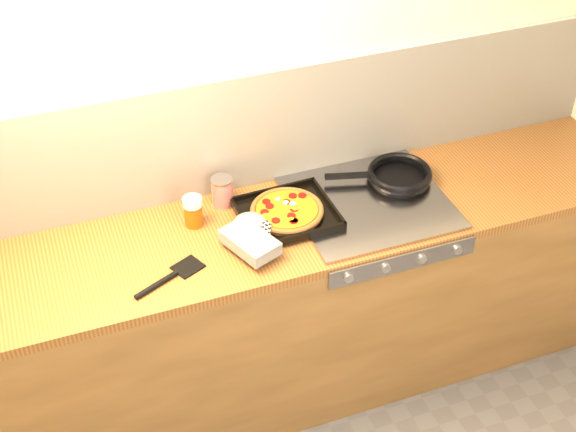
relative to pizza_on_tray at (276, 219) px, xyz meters
name	(u,v)px	position (x,y,z in m)	size (l,w,h in m)	color
room_shell	(236,135)	(-0.06, 0.30, 0.21)	(3.20, 3.20, 3.20)	white
counter_run	(264,312)	(-0.06, 0.01, -0.49)	(3.20, 0.62, 0.90)	olive
stovetop	(369,203)	(0.39, 0.01, -0.04)	(0.60, 0.56, 0.02)	gray
pizza_on_tray	(276,219)	(0.00, 0.00, 0.00)	(0.48, 0.42, 0.06)	black
frying_pan	(398,175)	(0.56, 0.10, 0.00)	(0.46, 0.32, 0.04)	black
tomato_can	(222,192)	(-0.15, 0.21, 0.02)	(0.10, 0.10, 0.12)	maroon
juice_glass	(193,211)	(-0.29, 0.12, 0.02)	(0.09, 0.09, 0.12)	#CA4B0B
wooden_spoon	(272,191)	(0.06, 0.21, -0.03)	(0.30, 0.06, 0.02)	#996441
black_spatula	(170,277)	(-0.45, -0.14, -0.03)	(0.28, 0.17, 0.02)	black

